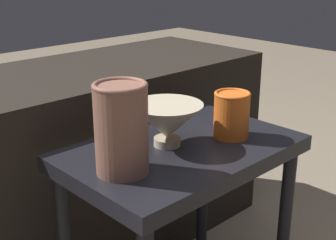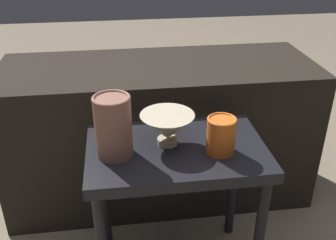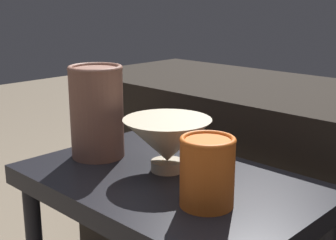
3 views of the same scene
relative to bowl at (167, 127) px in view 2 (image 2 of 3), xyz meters
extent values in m
cube|color=black|center=(0.03, -0.02, -0.08)|extent=(0.59, 0.38, 0.04)
cylinder|color=black|center=(0.29, -0.18, -0.36)|extent=(0.04, 0.04, 0.51)
cylinder|color=black|center=(-0.23, 0.13, -0.36)|extent=(0.04, 0.04, 0.51)
cylinder|color=black|center=(0.29, 0.13, -0.36)|extent=(0.04, 0.04, 0.51)
cube|color=black|center=(0.03, 0.48, -0.29)|extent=(1.37, 0.50, 0.65)
cylinder|color=#C1B293|center=(0.00, 0.00, -0.05)|extent=(0.07, 0.07, 0.02)
cone|color=#C1B293|center=(0.00, 0.00, 0.00)|extent=(0.18, 0.18, 0.09)
cylinder|color=brown|center=(-0.17, -0.04, 0.04)|extent=(0.12, 0.12, 0.20)
torus|color=brown|center=(-0.17, -0.04, 0.13)|extent=(0.12, 0.12, 0.01)
cylinder|color=orange|center=(0.16, -0.07, 0.00)|extent=(0.09, 0.09, 0.12)
torus|color=orange|center=(0.16, -0.07, 0.05)|extent=(0.09, 0.09, 0.01)
camera|label=1|loc=(-0.74, -0.78, 0.39)|focal=50.00mm
camera|label=2|loc=(-0.15, -1.11, 0.62)|focal=42.00mm
camera|label=3|loc=(0.62, -0.64, 0.28)|focal=50.00mm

